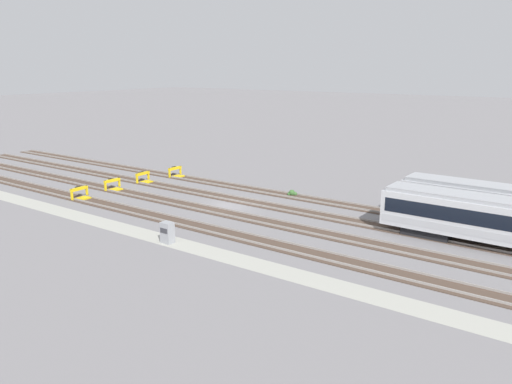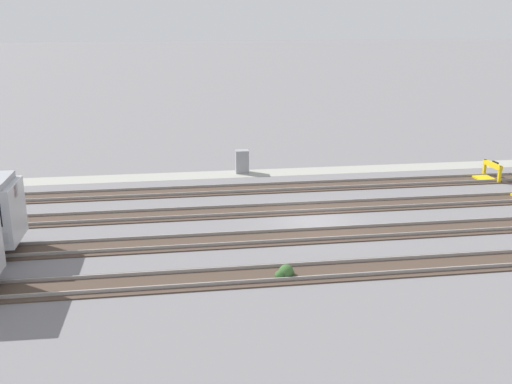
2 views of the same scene
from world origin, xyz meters
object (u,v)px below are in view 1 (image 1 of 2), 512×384
(bumper_stop_middle_track, at_px, (144,178))
(bumper_stop_near_inner_track, at_px, (114,185))
(bumper_stop_nearest_track, at_px, (81,194))
(weed_clump, at_px, (292,193))
(bumper_stop_far_inner_track, at_px, (176,173))
(subway_car_front_row_right_inner, at_px, (509,223))
(electrical_cabinet, at_px, (167,233))

(bumper_stop_middle_track, bearing_deg, bumper_stop_near_inner_track, -89.91)
(bumper_stop_near_inner_track, relative_size, bumper_stop_middle_track, 1.00)
(bumper_stop_nearest_track, distance_m, weed_clump, 21.16)
(bumper_stop_middle_track, relative_size, weed_clump, 2.18)
(bumper_stop_middle_track, bearing_deg, bumper_stop_far_inner_track, 78.55)
(bumper_stop_near_inner_track, distance_m, bumper_stop_far_inner_track, 8.66)
(bumper_stop_middle_track, distance_m, weed_clump, 17.40)
(bumper_stop_nearest_track, height_order, weed_clump, bumper_stop_nearest_track)
(subway_car_front_row_right_inner, bearing_deg, weed_clump, 167.40)
(bumper_stop_middle_track, height_order, electrical_cabinet, electrical_cabinet)
(bumper_stop_far_inner_track, bearing_deg, bumper_stop_near_inner_track, -95.72)
(bumper_stop_near_inner_track, distance_m, weed_clump, 19.01)
(subway_car_front_row_right_inner, distance_m, bumper_stop_near_inner_track, 37.70)
(bumper_stop_near_inner_track, bearing_deg, bumper_stop_middle_track, 90.09)
(bumper_stop_far_inner_track, relative_size, electrical_cabinet, 1.25)
(bumper_stop_near_inner_track, relative_size, electrical_cabinet, 1.25)
(weed_clump, bearing_deg, bumper_stop_nearest_track, -141.24)
(bumper_stop_middle_track, height_order, weed_clump, bumper_stop_middle_track)
(subway_car_front_row_right_inner, relative_size, weed_clump, 19.60)
(bumper_stop_near_inner_track, bearing_deg, bumper_stop_nearest_track, -86.42)
(bumper_stop_middle_track, bearing_deg, weed_clump, 15.42)
(bumper_stop_nearest_track, bearing_deg, electrical_cabinet, -14.61)
(bumper_stop_middle_track, height_order, bumper_stop_far_inner_track, same)
(bumper_stop_nearest_track, bearing_deg, weed_clump, 38.76)
(subway_car_front_row_right_inner, relative_size, bumper_stop_middle_track, 8.97)
(subway_car_front_row_right_inner, relative_size, electrical_cabinet, 11.27)
(bumper_stop_near_inner_track, xyz_separation_m, bumper_stop_middle_track, (-0.01, 4.33, 0.00))
(electrical_cabinet, xyz_separation_m, weed_clump, (0.32, 17.46, -0.56))
(bumper_stop_near_inner_track, relative_size, bumper_stop_far_inner_track, 1.00)
(weed_clump, bearing_deg, electrical_cabinet, -91.04)
(subway_car_front_row_right_inner, bearing_deg, bumper_stop_nearest_track, -166.92)
(bumper_stop_far_inner_track, bearing_deg, bumper_stop_middle_track, -101.45)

